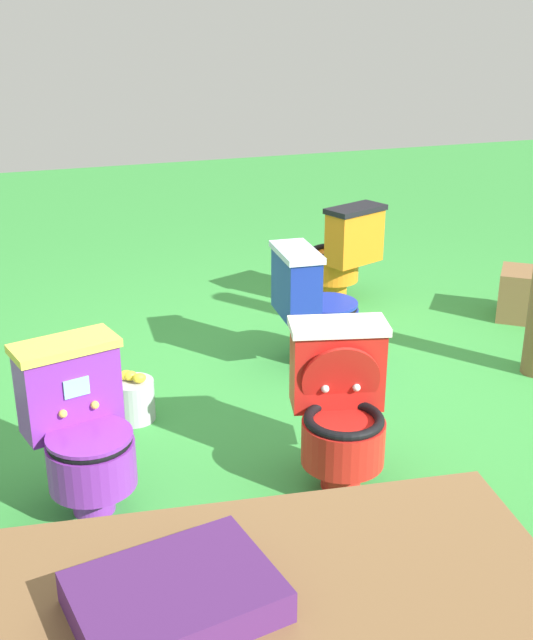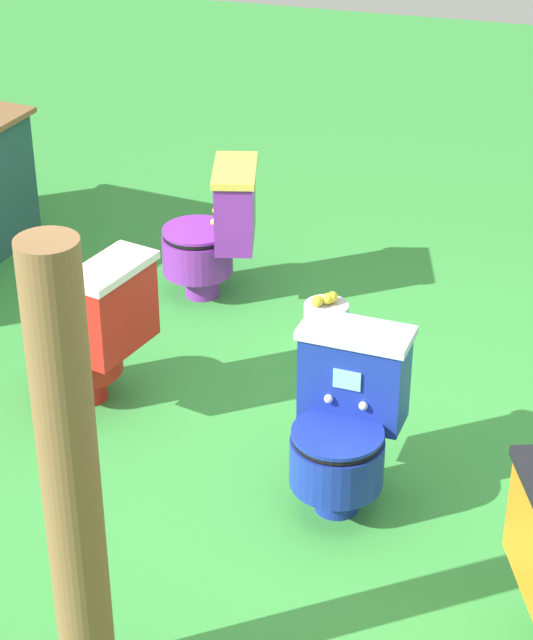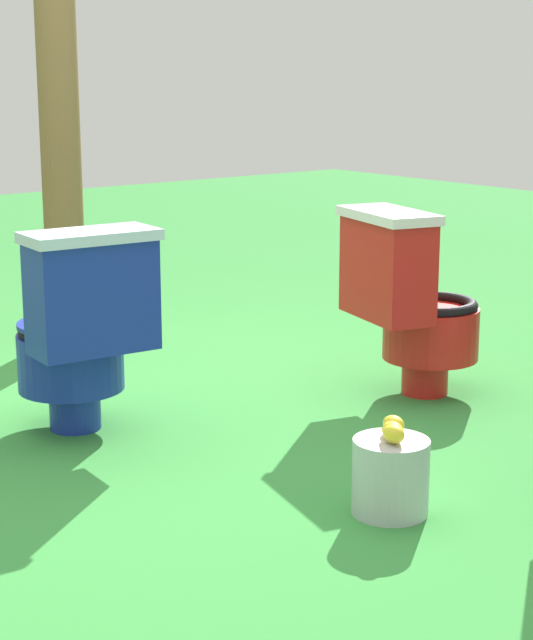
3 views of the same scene
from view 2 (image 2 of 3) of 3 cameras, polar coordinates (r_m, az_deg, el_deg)
The scene contains 6 objects.
ground at distance 5.02m, azimuth 1.52°, elevation -7.05°, with size 14.00×14.00×0.00m, color green.
toilet_red at distance 5.28m, azimuth -8.20°, elevation -0.50°, with size 0.51×0.58×0.73m.
toilet_purple at distance 6.14m, azimuth -2.52°, elevation 4.27°, with size 0.51×0.58×0.73m.
toilet_blue at distance 4.65m, azimuth 3.77°, elevation -4.86°, with size 0.52×0.45×0.73m.
wooden_post at distance 3.63m, azimuth -9.35°, elevation -7.86°, with size 0.18×0.18×1.63m, color brown.
lemon_bucket at distance 5.81m, azimuth 2.86°, elevation -0.15°, with size 0.22×0.22×0.28m.
Camera 2 is at (-3.90, -0.99, 3.01)m, focal length 66.74 mm.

